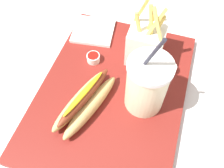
{
  "coord_description": "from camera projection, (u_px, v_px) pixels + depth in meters",
  "views": [
    {
      "loc": [
        0.29,
        0.09,
        0.51
      ],
      "look_at": [
        0.0,
        0.0,
        0.05
      ],
      "focal_mm": 38.82,
      "sensor_mm": 36.0,
      "label": 1
    }
  ],
  "objects": [
    {
      "name": "ketchup_cup_1",
      "position": [
        169.0,
        68.0,
        0.6
      ],
      "size": [
        0.03,
        0.03,
        0.02
      ],
      "color": "white",
      "rests_on": "food_tray"
    },
    {
      "name": "fries_basket",
      "position": [
        146.0,
        42.0,
        0.59
      ],
      "size": [
        0.09,
        0.08,
        0.18
      ],
      "color": "white",
      "rests_on": "food_tray"
    },
    {
      "name": "hot_dog_1",
      "position": [
        85.0,
        102.0,
        0.54
      ],
      "size": [
        0.2,
        0.11,
        0.06
      ],
      "color": "tan",
      "rests_on": "food_tray"
    },
    {
      "name": "ketchup_cup_2",
      "position": [
        93.0,
        58.0,
        0.62
      ],
      "size": [
        0.03,
        0.03,
        0.02
      ],
      "color": "white",
      "rests_on": "food_tray"
    },
    {
      "name": "ground_plane",
      "position": [
        112.0,
        97.0,
        0.6
      ],
      "size": [
        2.4,
        2.4,
        0.02
      ],
      "primitive_type": "cube",
      "color": "silver"
    },
    {
      "name": "food_tray",
      "position": [
        112.0,
        93.0,
        0.59
      ],
      "size": [
        0.46,
        0.34,
        0.02
      ],
      "primitive_type": "cube",
      "color": "maroon",
      "rests_on": "ground_plane"
    },
    {
      "name": "soda_cup",
      "position": [
        147.0,
        85.0,
        0.5
      ],
      "size": [
        0.09,
        0.09,
        0.22
      ],
      "color": "beige",
      "rests_on": "food_tray"
    },
    {
      "name": "napkin_stack",
      "position": [
        93.0,
        31.0,
        0.68
      ],
      "size": [
        0.12,
        0.12,
        0.01
      ],
      "primitive_type": "cube",
      "rotation": [
        0.0,
        0.0,
        0.14
      ],
      "color": "white",
      "rests_on": "food_tray"
    }
  ]
}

